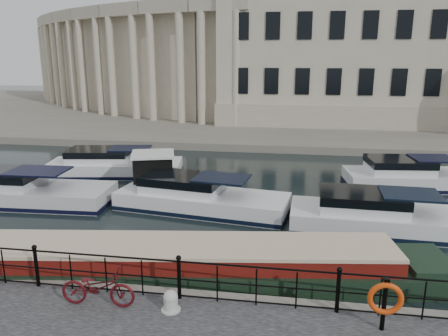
{
  "coord_description": "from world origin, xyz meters",
  "views": [
    {
      "loc": [
        2.75,
        -12.13,
        6.72
      ],
      "look_at": [
        0.5,
        2.0,
        3.0
      ],
      "focal_mm": 35.0,
      "sensor_mm": 36.0,
      "label": 1
    }
  ],
  "objects_px": {
    "bicycle": "(98,287)",
    "life_ring_post": "(385,299)",
    "narrowboat": "(172,269)",
    "mooring_bollard": "(171,301)",
    "harbour_hut": "(154,176)"
  },
  "relations": [
    {
      "from": "mooring_bollard",
      "to": "narrowboat",
      "type": "bearing_deg",
      "value": 105.22
    },
    {
      "from": "mooring_bollard",
      "to": "harbour_hut",
      "type": "height_order",
      "value": "harbour_hut"
    },
    {
      "from": "bicycle",
      "to": "narrowboat",
      "type": "xyz_separation_m",
      "value": [
        1.2,
        2.51,
        -0.69
      ]
    },
    {
      "from": "bicycle",
      "to": "harbour_hut",
      "type": "height_order",
      "value": "harbour_hut"
    },
    {
      "from": "bicycle",
      "to": "mooring_bollard",
      "type": "height_order",
      "value": "bicycle"
    },
    {
      "from": "mooring_bollard",
      "to": "narrowboat",
      "type": "distance_m",
      "value": 2.57
    },
    {
      "from": "mooring_bollard",
      "to": "life_ring_post",
      "type": "relative_size",
      "value": 0.42
    },
    {
      "from": "life_ring_post",
      "to": "narrowboat",
      "type": "height_order",
      "value": "life_ring_post"
    },
    {
      "from": "narrowboat",
      "to": "mooring_bollard",
      "type": "bearing_deg",
      "value": -82.65
    },
    {
      "from": "bicycle",
      "to": "life_ring_post",
      "type": "xyz_separation_m",
      "value": [
        6.91,
        0.0,
        0.32
      ]
    },
    {
      "from": "narrowboat",
      "to": "life_ring_post",
      "type": "bearing_deg",
      "value": -31.57
    },
    {
      "from": "mooring_bollard",
      "to": "harbour_hut",
      "type": "xyz_separation_m",
      "value": [
        -3.84,
        10.54,
        0.15
      ]
    },
    {
      "from": "mooring_bollard",
      "to": "narrowboat",
      "type": "xyz_separation_m",
      "value": [
        -0.67,
        2.44,
        -0.44
      ]
    },
    {
      "from": "mooring_bollard",
      "to": "harbour_hut",
      "type": "relative_size",
      "value": 0.17
    },
    {
      "from": "bicycle",
      "to": "narrowboat",
      "type": "distance_m",
      "value": 2.86
    }
  ]
}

